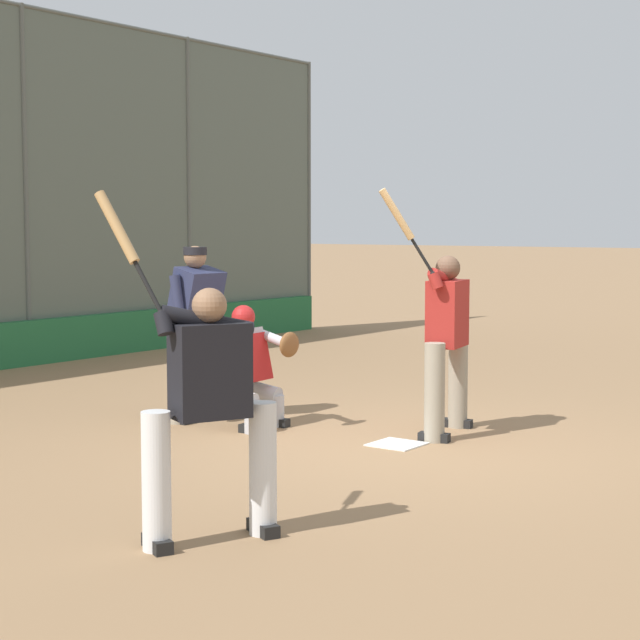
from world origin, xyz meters
The scene contains 6 objects.
ground_plane centered at (0.00, 0.00, 0.00)m, with size 160.00×160.00×0.00m, color #93704C.
home_plate_marker centered at (0.00, 0.00, 0.01)m, with size 0.43×0.43×0.01m, color white.
batter_at_plate centered at (-0.67, 0.11, 0.91)m, with size 1.15×0.58×2.28m.
catcher_behind_plate centered at (0.16, -1.56, 0.62)m, with size 0.64×0.75×1.19m.
umpire_home centered at (0.19, -2.26, 0.94)m, with size 0.71×0.43×1.75m.
batter_on_deck centered at (3.16, 0.62, 0.86)m, with size 0.86×0.96×2.17m.
Camera 1 is at (7.97, 4.98, 1.96)m, focal length 60.00 mm.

